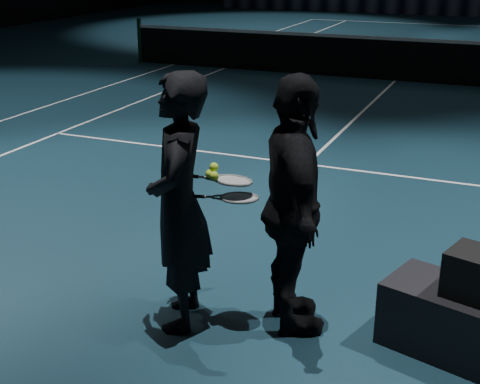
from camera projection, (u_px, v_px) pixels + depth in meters
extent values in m
plane|color=#0E2232|center=(395.00, 82.00, 14.60)|extent=(36.00, 36.00, 0.00)
cylinder|color=black|center=(140.00, 41.00, 16.73)|extent=(0.10, 0.10, 1.10)
cube|color=black|center=(396.00, 61.00, 14.44)|extent=(12.80, 0.02, 0.86)
cube|color=white|center=(398.00, 39.00, 14.28)|extent=(12.80, 0.03, 0.07)
cube|color=black|center=(465.00, 5.00, 27.84)|extent=(22.00, 0.15, 0.90)
imported|color=black|center=(179.00, 204.00, 4.96)|extent=(0.69, 0.84, 1.98)
imported|color=black|center=(294.00, 208.00, 4.89)|extent=(0.99, 1.25, 1.98)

